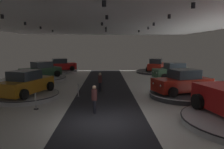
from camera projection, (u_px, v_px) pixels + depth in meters
name	position (u px, v px, depth m)	size (l,w,h in m)	color
ground	(104.00, 123.00, 10.18)	(24.00, 44.00, 0.06)	silver
ceiling_with_spotlights	(103.00, 6.00, 9.42)	(24.00, 44.00, 0.39)	silver
display_platform_far_left	(41.00, 79.00, 22.82)	(5.36, 5.36, 0.35)	#B7B7BC
display_car_far_left	(41.00, 70.00, 22.72)	(4.19, 4.29, 1.71)	#2D5638
display_platform_far_right	(173.00, 79.00, 22.69)	(4.87, 4.87, 0.24)	#B7B7BC
display_car_far_right	(173.00, 71.00, 22.58)	(4.43, 2.74, 1.71)	#2D5638
display_platform_deep_right	(156.00, 72.00, 29.12)	(5.55, 5.55, 0.33)	#333338
display_car_deep_right	(156.00, 65.00, 28.97)	(3.34, 4.57, 1.71)	maroon
display_platform_deep_left	(61.00, 72.00, 29.30)	(4.72, 4.72, 0.32)	#B7B7BC
display_car_deep_left	(60.00, 65.00, 29.17)	(4.57, 3.35, 1.71)	red
display_platform_mid_right	(181.00, 95.00, 15.20)	(4.74, 4.74, 0.36)	#333338
display_car_mid_right	(182.00, 82.00, 15.08)	(4.54, 3.14, 1.71)	maroon
display_platform_mid_left	(27.00, 96.00, 14.92)	(4.49, 4.49, 0.34)	#B7B7BC
display_car_mid_left	(26.00, 83.00, 14.77)	(3.26, 4.56, 1.71)	#B77519
visitor_walking_near	(100.00, 81.00, 17.02)	(0.32, 0.32, 1.59)	black
visitor_walking_far	(94.00, 97.00, 11.49)	(0.32, 0.32, 1.59)	black
stanchion_a	(36.00, 103.00, 12.27)	(0.28, 0.28, 1.01)	#333338
stanchion_b	(78.00, 92.00, 15.29)	(0.28, 0.28, 1.01)	#333338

